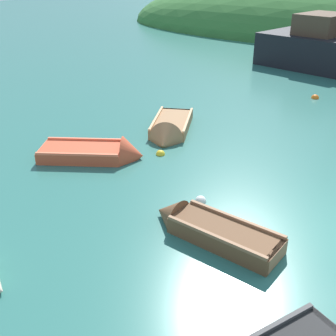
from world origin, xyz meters
TOP-DOWN VIEW (x-y plane):
  - rowboat_center at (-7.33, 2.94)m, footprint 2.35×3.41m
  - rowboat_outer_left at (-3.39, -1.72)m, footprint 3.09×1.19m
  - rowboat_outer_right at (-8.05, 0.11)m, footprint 3.31×2.57m
  - buoy_white at (-4.22, -0.52)m, footprint 0.29×0.29m
  - buoy_yellow at (-6.63, 1.31)m, footprint 0.29×0.29m
  - buoy_orange at (-4.17, 9.98)m, footprint 0.34×0.34m

SIDE VIEW (x-z plane):
  - buoy_white at x=-4.22m, z-range -0.14..0.14m
  - buoy_yellow at x=-6.63m, z-range -0.14..0.14m
  - buoy_orange at x=-4.17m, z-range -0.17..0.17m
  - rowboat_center at x=-7.33m, z-range -0.48..0.69m
  - rowboat_outer_right at x=-8.05m, z-range -0.48..0.70m
  - rowboat_outer_left at x=-3.39m, z-range -0.31..0.57m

